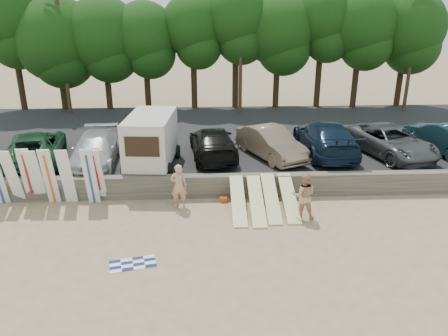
{
  "coord_description": "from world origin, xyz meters",
  "views": [
    {
      "loc": [
        -0.54,
        -14.68,
        8.03
      ],
      "look_at": [
        0.27,
        3.0,
        1.33
      ],
      "focal_mm": 35.0,
      "sensor_mm": 36.0,
      "label": 1
    }
  ],
  "objects_px": {
    "car_3": "(213,143)",
    "beachgoer_a": "(179,186)",
    "car_1": "(35,147)",
    "car_7": "(445,138)",
    "car_5": "(325,138)",
    "cooler": "(269,203)",
    "car_6": "(391,141)",
    "box_trailer": "(151,138)",
    "car_2": "(95,150)",
    "car_4": "(271,143)",
    "beachgoer_b": "(304,196)"
  },
  "relations": [
    {
      "from": "car_4",
      "to": "beachgoer_a",
      "type": "xyz_separation_m",
      "value": [
        -4.42,
        -4.15,
        -0.51
      ]
    },
    {
      "from": "car_1",
      "to": "car_7",
      "type": "xyz_separation_m",
      "value": [
        20.69,
        0.56,
        0.04
      ]
    },
    {
      "from": "car_1",
      "to": "car_7",
      "type": "height_order",
      "value": "car_7"
    },
    {
      "from": "beachgoer_a",
      "to": "box_trailer",
      "type": "bearing_deg",
      "value": -65.52
    },
    {
      "from": "beachgoer_a",
      "to": "cooler",
      "type": "distance_m",
      "value": 3.86
    },
    {
      "from": "car_4",
      "to": "car_6",
      "type": "relative_size",
      "value": 0.85
    },
    {
      "from": "car_2",
      "to": "beachgoer_a",
      "type": "xyz_separation_m",
      "value": [
        4.18,
        -3.54,
        -0.47
      ]
    },
    {
      "from": "car_6",
      "to": "beachgoer_b",
      "type": "height_order",
      "value": "car_6"
    },
    {
      "from": "car_5",
      "to": "beachgoer_a",
      "type": "bearing_deg",
      "value": 31.32
    },
    {
      "from": "car_1",
      "to": "car_5",
      "type": "relative_size",
      "value": 0.94
    },
    {
      "from": "car_3",
      "to": "car_4",
      "type": "height_order",
      "value": "car_4"
    },
    {
      "from": "car_5",
      "to": "cooler",
      "type": "bearing_deg",
      "value": 52.09
    },
    {
      "from": "beachgoer_a",
      "to": "cooler",
      "type": "relative_size",
      "value": 5.02
    },
    {
      "from": "box_trailer",
      "to": "car_5",
      "type": "distance_m",
      "value": 8.86
    },
    {
      "from": "car_2",
      "to": "car_3",
      "type": "bearing_deg",
      "value": 4.43
    },
    {
      "from": "car_4",
      "to": "beachgoer_a",
      "type": "relative_size",
      "value": 2.42
    },
    {
      "from": "car_3",
      "to": "beachgoer_a",
      "type": "distance_m",
      "value": 4.62
    },
    {
      "from": "car_6",
      "to": "beachgoer_b",
      "type": "distance_m",
      "value": 7.8
    },
    {
      "from": "car_4",
      "to": "cooler",
      "type": "height_order",
      "value": "car_4"
    },
    {
      "from": "car_2",
      "to": "beachgoer_b",
      "type": "height_order",
      "value": "car_2"
    },
    {
      "from": "beachgoer_b",
      "to": "car_6",
      "type": "bearing_deg",
      "value": -128.32
    },
    {
      "from": "car_4",
      "to": "cooler",
      "type": "relative_size",
      "value": 12.14
    },
    {
      "from": "car_4",
      "to": "car_3",
      "type": "bearing_deg",
      "value": 151.73
    },
    {
      "from": "car_6",
      "to": "car_1",
      "type": "bearing_deg",
      "value": 164.56
    },
    {
      "from": "car_4",
      "to": "car_2",
      "type": "bearing_deg",
      "value": 159.75
    },
    {
      "from": "box_trailer",
      "to": "car_3",
      "type": "distance_m",
      "value": 3.23
    },
    {
      "from": "car_7",
      "to": "cooler",
      "type": "bearing_deg",
      "value": 12.2
    },
    {
      "from": "car_4",
      "to": "car_5",
      "type": "height_order",
      "value": "car_5"
    },
    {
      "from": "car_3",
      "to": "car_5",
      "type": "bearing_deg",
      "value": 176.88
    },
    {
      "from": "car_5",
      "to": "cooler",
      "type": "relative_size",
      "value": 15.38
    },
    {
      "from": "car_3",
      "to": "car_5",
      "type": "relative_size",
      "value": 0.88
    },
    {
      "from": "car_1",
      "to": "beachgoer_a",
      "type": "relative_size",
      "value": 2.89
    },
    {
      "from": "box_trailer",
      "to": "cooler",
      "type": "distance_m",
      "value": 6.38
    },
    {
      "from": "car_2",
      "to": "car_3",
      "type": "height_order",
      "value": "car_3"
    },
    {
      "from": "car_3",
      "to": "beachgoer_b",
      "type": "bearing_deg",
      "value": 116.31
    },
    {
      "from": "box_trailer",
      "to": "beachgoer_a",
      "type": "height_order",
      "value": "box_trailer"
    },
    {
      "from": "car_5",
      "to": "car_7",
      "type": "distance_m",
      "value": 6.24
    },
    {
      "from": "car_3",
      "to": "beachgoer_a",
      "type": "height_order",
      "value": "car_3"
    },
    {
      "from": "box_trailer",
      "to": "car_5",
      "type": "relative_size",
      "value": 0.7
    },
    {
      "from": "box_trailer",
      "to": "car_3",
      "type": "relative_size",
      "value": 0.79
    },
    {
      "from": "car_2",
      "to": "cooler",
      "type": "relative_size",
      "value": 13.08
    },
    {
      "from": "beachgoer_b",
      "to": "car_5",
      "type": "bearing_deg",
      "value": -104.22
    },
    {
      "from": "car_4",
      "to": "car_6",
      "type": "distance_m",
      "value": 6.14
    },
    {
      "from": "car_3",
      "to": "car_4",
      "type": "relative_size",
      "value": 1.12
    },
    {
      "from": "car_2",
      "to": "car_6",
      "type": "relative_size",
      "value": 0.92
    },
    {
      "from": "car_6",
      "to": "beachgoer_a",
      "type": "relative_size",
      "value": 2.83
    },
    {
      "from": "car_3",
      "to": "car_5",
      "type": "xyz_separation_m",
      "value": [
        5.8,
        0.25,
        0.1
      ]
    },
    {
      "from": "car_4",
      "to": "car_5",
      "type": "xyz_separation_m",
      "value": [
        2.88,
        0.46,
        0.09
      ]
    },
    {
      "from": "car_6",
      "to": "cooler",
      "type": "height_order",
      "value": "car_6"
    },
    {
      "from": "box_trailer",
      "to": "car_3",
      "type": "height_order",
      "value": "box_trailer"
    }
  ]
}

